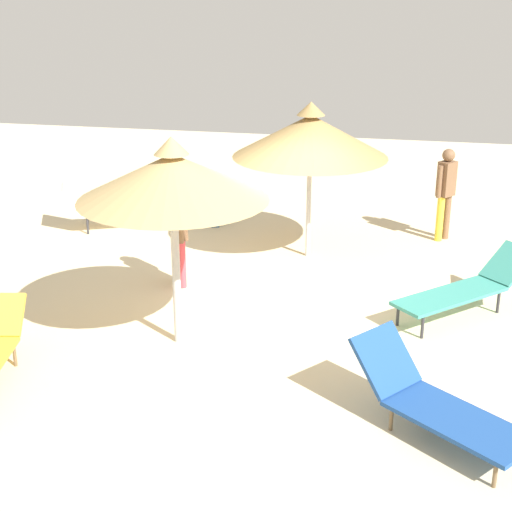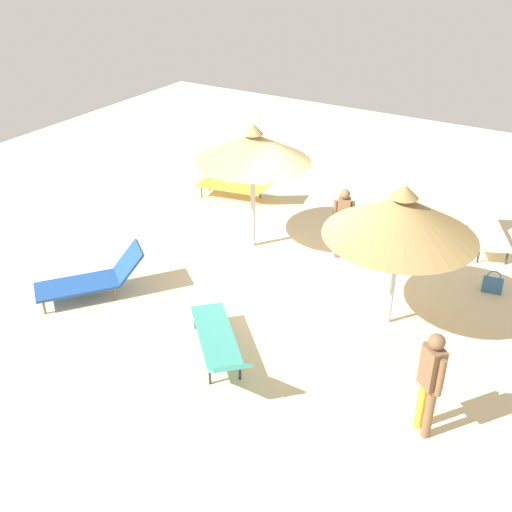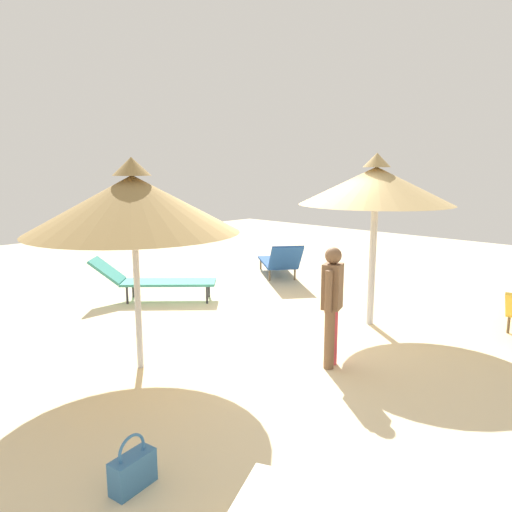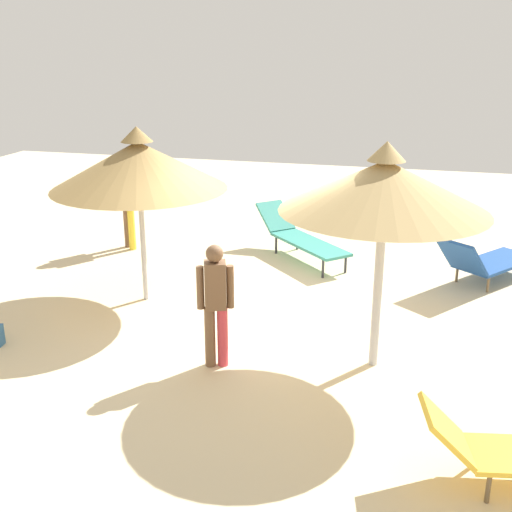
{
  "view_description": "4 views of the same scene",
  "coord_description": "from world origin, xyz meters",
  "px_view_note": "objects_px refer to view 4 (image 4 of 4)",
  "views": [
    {
      "loc": [
        10.37,
        1.92,
        4.62
      ],
      "look_at": [
        0.53,
        -0.12,
        0.86
      ],
      "focal_mm": 53.84,
      "sensor_mm": 36.0,
      "label": 1
    },
    {
      "loc": [
        -4.58,
        9.21,
        6.42
      ],
      "look_at": [
        0.79,
        0.32,
        0.58
      ],
      "focal_mm": 43.26,
      "sensor_mm": 36.0,
      "label": 2
    },
    {
      "loc": [
        -5.06,
        -4.76,
        2.51
      ],
      "look_at": [
        0.67,
        0.72,
        1.04
      ],
      "focal_mm": 33.42,
      "sensor_mm": 36.0,
      "label": 3
    },
    {
      "loc": [
        2.01,
        -8.06,
        3.78
      ],
      "look_at": [
        -0.12,
        0.01,
        0.94
      ],
      "focal_mm": 44.51,
      "sensor_mm": 36.0,
      "label": 4
    }
  ],
  "objects_px": {
    "person_standing_far_right": "(128,199)",
    "person_standing_back": "(216,300)",
    "parasol_umbrella_center": "(385,186)",
    "lounge_chair_near_left": "(300,236)",
    "parasol_umbrella_far_left": "(138,165)",
    "lounge_chair_near_right": "(485,260)"
  },
  "relations": [
    {
      "from": "person_standing_far_right",
      "to": "person_standing_back",
      "type": "bearing_deg",
      "value": -52.68
    },
    {
      "from": "parasol_umbrella_center",
      "to": "lounge_chair_near_left",
      "type": "xyz_separation_m",
      "value": [
        -1.65,
        3.75,
        -1.82
      ]
    },
    {
      "from": "parasol_umbrella_center",
      "to": "parasol_umbrella_far_left",
      "type": "bearing_deg",
      "value": 161.23
    },
    {
      "from": "parasol_umbrella_far_left",
      "to": "person_standing_far_right",
      "type": "bearing_deg",
      "value": 120.5
    },
    {
      "from": "parasol_umbrella_center",
      "to": "person_standing_back",
      "type": "distance_m",
      "value": 2.36
    },
    {
      "from": "lounge_chair_near_right",
      "to": "parasol_umbrella_center",
      "type": "bearing_deg",
      "value": -114.91
    },
    {
      "from": "parasol_umbrella_center",
      "to": "person_standing_back",
      "type": "height_order",
      "value": "parasol_umbrella_center"
    },
    {
      "from": "person_standing_far_right",
      "to": "person_standing_back",
      "type": "relative_size",
      "value": 1.08
    },
    {
      "from": "person_standing_far_right",
      "to": "parasol_umbrella_center",
      "type": "bearing_deg",
      "value": -35.41
    },
    {
      "from": "parasol_umbrella_center",
      "to": "lounge_chair_near_right",
      "type": "height_order",
      "value": "parasol_umbrella_center"
    },
    {
      "from": "parasol_umbrella_center",
      "to": "person_standing_far_right",
      "type": "relative_size",
      "value": 1.63
    },
    {
      "from": "parasol_umbrella_far_left",
      "to": "lounge_chair_near_left",
      "type": "distance_m",
      "value": 3.59
    },
    {
      "from": "parasol_umbrella_far_left",
      "to": "lounge_chair_near_right",
      "type": "height_order",
      "value": "parasol_umbrella_far_left"
    },
    {
      "from": "person_standing_far_right",
      "to": "lounge_chair_near_left",
      "type": "bearing_deg",
      "value": 4.5
    },
    {
      "from": "person_standing_far_right",
      "to": "person_standing_back",
      "type": "height_order",
      "value": "person_standing_far_right"
    },
    {
      "from": "lounge_chair_near_left",
      "to": "person_standing_far_right",
      "type": "bearing_deg",
      "value": -175.5
    },
    {
      "from": "lounge_chair_near_right",
      "to": "person_standing_back",
      "type": "distance_m",
      "value": 5.1
    },
    {
      "from": "person_standing_back",
      "to": "lounge_chair_near_left",
      "type": "bearing_deg",
      "value": 87.31
    },
    {
      "from": "parasol_umbrella_center",
      "to": "person_standing_back",
      "type": "bearing_deg",
      "value": -164.49
    },
    {
      "from": "lounge_chair_near_right",
      "to": "person_standing_far_right",
      "type": "distance_m",
      "value": 6.46
    },
    {
      "from": "lounge_chair_near_left",
      "to": "person_standing_back",
      "type": "bearing_deg",
      "value": -92.69
    },
    {
      "from": "lounge_chair_near_left",
      "to": "lounge_chair_near_right",
      "type": "height_order",
      "value": "lounge_chair_near_right"
    }
  ]
}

